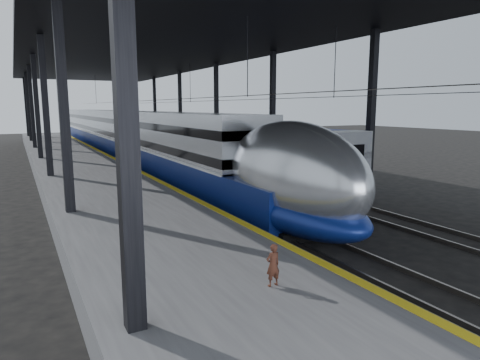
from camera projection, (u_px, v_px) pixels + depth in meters
ground at (265, 251)px, 15.01m from camera, size 160.00×160.00×0.00m
platform at (80, 170)px, 30.78m from camera, size 6.00×80.00×1.00m
yellow_strip at (120, 161)px, 31.98m from camera, size 0.30×80.00×0.01m
rails at (185, 169)px, 34.52m from camera, size 6.52×80.00×0.16m
canopy at (150, 51)px, 31.81m from camera, size 18.00×75.00×9.47m
tgv_train at (127, 137)px, 40.79m from camera, size 3.24×65.20×4.64m
second_train at (171, 137)px, 44.84m from camera, size 2.76×56.05×3.80m
child at (273, 265)px, 9.57m from camera, size 0.38×0.26×0.98m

